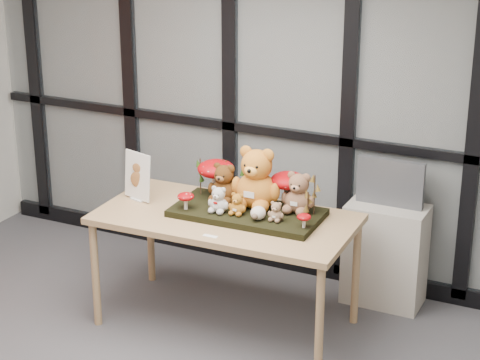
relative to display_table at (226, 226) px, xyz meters
The scene contains 24 objects.
room_shell 1.82m from the display_table, 89.37° to the right, with size 5.00×5.00×5.00m.
glass_partition 1.18m from the display_table, 88.97° to the left, with size 4.90×0.06×2.78m.
display_table is the anchor object (origin of this frame).
diorama_tray 0.16m from the display_table, 28.27° to the left, with size 0.93×0.47×0.04m, color black.
bear_pooh_yellow 0.38m from the display_table, 42.78° to the left, with size 0.33×0.30×0.43m, color orange, non-canonical shape.
bear_brown_medium 0.29m from the display_table, 120.10° to the left, with size 0.22×0.20×0.28m, color #4B290E, non-canonical shape.
bear_tan_back 0.52m from the display_table, 22.60° to the left, with size 0.22×0.20×0.29m, color brown, non-canonical shape.
bear_small_yellow 0.21m from the display_table, 16.41° to the right, with size 0.12×0.11×0.16m, color #AD691B, non-canonical shape.
bear_white_bow 0.20m from the display_table, 120.07° to the right, with size 0.14×0.13×0.18m, color beige, non-canonical shape.
bear_beige_small 0.39m from the display_table, ahead, with size 0.10×0.09×0.14m, color #8E6B4D, non-canonical shape.
plush_cream_hedgehog 0.29m from the display_table, 11.29° to the right, with size 0.07×0.06×0.09m, color silver, non-canonical shape.
mushroom_back_left 0.35m from the display_table, 130.72° to the left, with size 0.24×0.24×0.27m, color #8F0408, non-canonical shape.
mushroom_back_right 0.46m from the display_table, 34.50° to the left, with size 0.23×0.23×0.25m, color #8F0408, non-canonical shape.
mushroom_front_left 0.30m from the display_table, 158.69° to the right, with size 0.11×0.11×0.12m, color #8F0408, non-canonical shape.
mushroom_front_right 0.57m from the display_table, ahead, with size 0.09×0.09×0.10m, color #8F0408, non-canonical shape.
sprig_green_far_left 0.40m from the display_table, 147.20° to the left, with size 0.05×0.05×0.25m, color #143B0D, non-canonical shape.
sprig_green_mid_left 0.35m from the display_table, 120.07° to the left, with size 0.05×0.05×0.25m, color #143B0D, non-canonical shape.
sprig_dry_far_right 0.60m from the display_table, 18.77° to the left, with size 0.05×0.05×0.26m, color brown, non-canonical shape.
sprig_dry_mid_right 0.57m from the display_table, ahead, with size 0.05×0.05×0.19m, color brown, non-canonical shape.
sprig_green_centre 0.32m from the display_table, 86.79° to the left, with size 0.05×0.05×0.20m, color #143B0D, non-canonical shape.
sign_holder 0.68m from the display_table, behind, with size 0.23×0.09×0.33m.
label_card 0.34m from the display_table, 79.42° to the right, with size 0.09×0.03×0.00m, color white.
cabinet 1.17m from the display_table, 41.59° to the left, with size 0.53×0.31×0.71m, color #ADA79B.
monitor 1.14m from the display_table, 42.29° to the left, with size 0.45×0.05×0.32m.
Camera 1 is at (2.27, -2.96, 2.84)m, focal length 65.00 mm.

